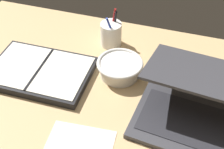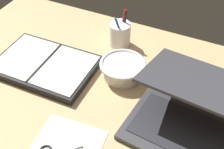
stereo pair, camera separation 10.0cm
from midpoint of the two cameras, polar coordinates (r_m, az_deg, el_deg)
desk_top at (r=99.15cm, az=1.70°, el=-7.39°), size 140.00×100.00×2.00cm
laptop at (r=94.75cm, az=16.63°, el=-7.10°), size 34.64×35.80×16.39cm
bowl at (r=107.96cm, az=4.63°, el=1.00°), size 16.14×16.14×5.92cm
pen_cup at (r=120.89cm, az=3.87°, el=7.27°), size 8.11×8.11×14.79cm
planner at (r=113.25cm, az=-9.65°, el=1.56°), size 35.49×24.53×3.06cm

